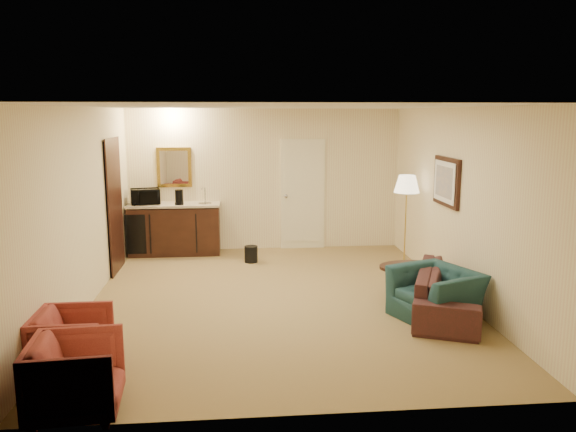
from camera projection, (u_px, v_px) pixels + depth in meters
name	position (u px, v px, depth m)	size (l,w,h in m)	color
ground	(277.00, 300.00, 7.69)	(6.00, 6.00, 0.00)	#9A874E
room_walls	(266.00, 169.00, 8.12)	(5.02, 6.01, 2.61)	#F2E7B6
wetbar_cabinet	(175.00, 229.00, 10.12)	(1.64, 0.58, 0.92)	#331910
sofa	(449.00, 284.00, 7.13)	(1.95, 0.57, 0.76)	black
teal_armchair	(436.00, 286.00, 6.90)	(0.96, 0.63, 0.84)	#1B4144
rose_chair_near	(72.00, 339.00, 5.47)	(0.68, 0.64, 0.70)	#993A32
rose_chair_far	(76.00, 373.00, 4.71)	(0.72, 0.68, 0.74)	#993A32
coffee_table	(411.00, 284.00, 7.56)	(0.88, 0.60, 0.51)	black
floor_lamp	(405.00, 222.00, 9.12)	(0.41, 0.41, 1.55)	gold
waste_bin	(251.00, 254.00, 9.59)	(0.22, 0.22, 0.28)	black
microwave	(145.00, 195.00, 9.96)	(0.50, 0.27, 0.34)	black
coffee_maker	(179.00, 197.00, 9.90)	(0.14, 0.14, 0.27)	black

